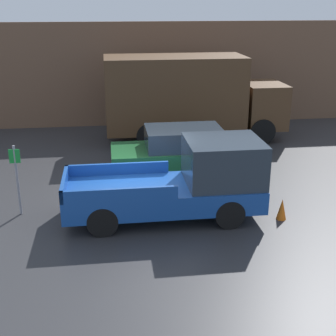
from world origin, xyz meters
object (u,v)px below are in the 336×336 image
traffic_cone (282,209)px  car (181,152)px  pickup_truck (185,182)px  parking_sign (17,176)px  delivery_truck (188,96)px

traffic_cone → car: bearing=120.5°
pickup_truck → traffic_cone: bearing=-12.0°
parking_sign → traffic_cone: 7.50m
car → traffic_cone: car is taller
car → delivery_truck: 4.55m
car → traffic_cone: bearing=-59.5°
delivery_truck → pickup_truck: bearing=-100.3°
pickup_truck → car: bearing=83.0°
pickup_truck → parking_sign: 4.72m
pickup_truck → delivery_truck: size_ratio=0.71×
delivery_truck → traffic_cone: bearing=-81.0°
car → parking_sign: 5.69m
parking_sign → traffic_cone: parking_sign is taller
parking_sign → car: bearing=26.9°
car → delivery_truck: size_ratio=0.61×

